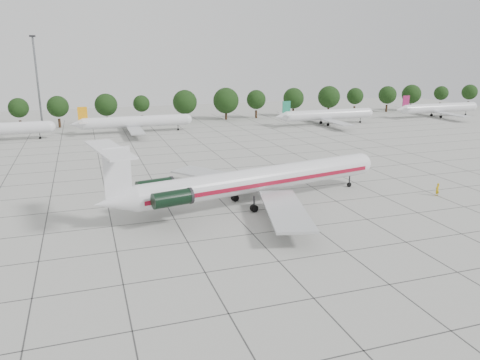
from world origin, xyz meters
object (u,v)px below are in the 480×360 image
(ground_crew, at_px, (437,190))
(floodlight_mast, at_px, (37,76))
(main_airliner, at_px, (248,181))
(bg_airliner_d, at_px, (327,115))
(bg_airliner_c, at_px, (136,122))
(bg_airliner_e, at_px, (439,108))

(ground_crew, distance_m, floodlight_mast, 113.74)
(main_airliner, xyz_separation_m, bg_airliner_d, (47.14, 63.05, -0.76))
(ground_crew, xyz_separation_m, bg_airliner_c, (-37.07, 71.70, 1.92))
(main_airliner, distance_m, bg_airliner_e, 111.73)
(bg_airliner_c, bearing_deg, main_airliner, -83.02)
(bg_airliner_c, relative_size, bg_airliner_d, 1.00)
(ground_crew, height_order, floodlight_mast, floodlight_mast)
(bg_airliner_d, height_order, bg_airliner_e, same)
(bg_airliner_e, bearing_deg, ground_crew, -130.86)
(bg_airliner_e, relative_size, floodlight_mast, 1.11)
(main_airliner, distance_m, bg_airliner_c, 67.46)
(bg_airliner_d, bearing_deg, ground_crew, -105.08)
(bg_airliner_c, distance_m, floodlight_mast, 35.57)
(floodlight_mast, bearing_deg, ground_crew, -56.76)
(ground_crew, distance_m, bg_airliner_e, 93.62)
(ground_crew, xyz_separation_m, bg_airliner_d, (18.26, 67.79, 1.92))
(bg_airliner_d, xyz_separation_m, bg_airliner_e, (42.97, 3.00, 0.00))
(main_airliner, height_order, floodlight_mast, floodlight_mast)
(bg_airliner_c, distance_m, bg_airliner_e, 98.31)
(bg_airliner_d, xyz_separation_m, floodlight_mast, (-80.18, 26.69, 11.37))
(bg_airliner_c, relative_size, bg_airliner_e, 1.00)
(floodlight_mast, bearing_deg, main_airliner, -69.79)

